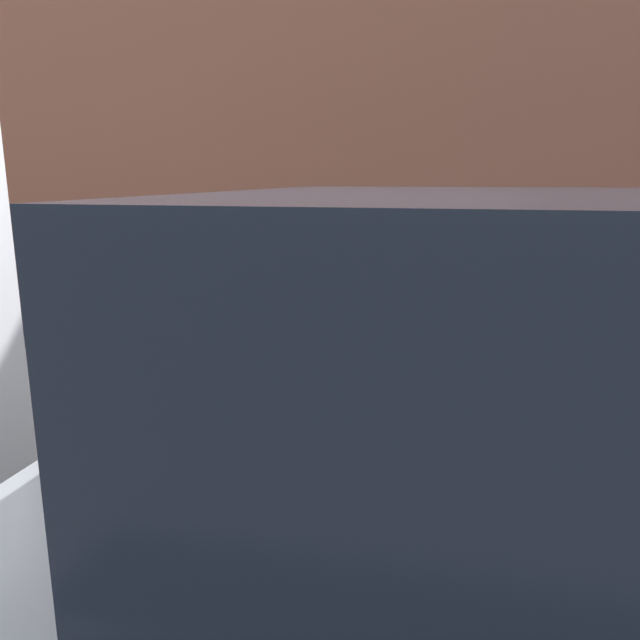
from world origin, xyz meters
name	(u,v)px	position (x,y,z in m)	size (l,w,h in m)	color
sidewalk	(311,434)	(0.00, 2.20, 0.07)	(24.00, 2.80, 0.14)	#BCB7AD
building_facade	(375,80)	(0.00, 5.47, 3.01)	(24.00, 0.30, 6.03)	#935642
parking_meter	(320,337)	(0.29, 1.19, 1.08)	(0.17, 0.13, 1.40)	gray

